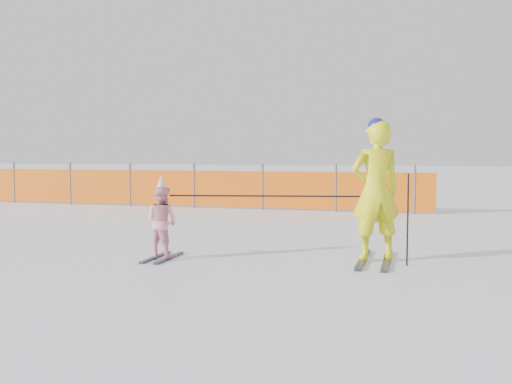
# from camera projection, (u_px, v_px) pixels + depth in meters

# --- Properties ---
(ground) EXTENTS (120.00, 120.00, 0.00)m
(ground) POSITION_uv_depth(u_px,v_px,m) (246.00, 268.00, 7.68)
(ground) COLOR white
(ground) RESTS_ON ground
(adult) EXTENTS (0.85, 1.57, 2.05)m
(adult) POSITION_uv_depth(u_px,v_px,m) (376.00, 190.00, 8.11)
(adult) COLOR black
(adult) RESTS_ON ground
(child) EXTENTS (0.59, 0.93, 1.23)m
(child) POSITION_uv_depth(u_px,v_px,m) (162.00, 221.00, 8.35)
(child) COLOR black
(child) RESTS_ON ground
(ski_poles) EXTENTS (3.37, 0.62, 1.27)m
(ski_poles) POSITION_uv_depth(u_px,v_px,m) (309.00, 203.00, 8.10)
(ski_poles) COLOR black
(ski_poles) RESTS_ON ground
(safety_fence) EXTENTS (14.56, 0.06, 1.25)m
(safety_fence) POSITION_uv_depth(u_px,v_px,m) (169.00, 188.00, 16.28)
(safety_fence) COLOR #595960
(safety_fence) RESTS_ON ground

